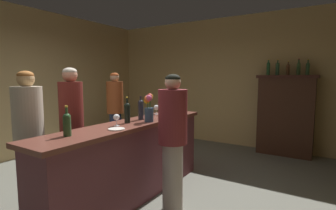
{
  "coord_description": "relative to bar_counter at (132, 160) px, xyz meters",
  "views": [
    {
      "loc": [
        2.39,
        -2.31,
        1.57
      ],
      "look_at": [
        0.6,
        0.5,
        1.2
      ],
      "focal_mm": 27.34,
      "sensor_mm": 36.0,
      "label": 1
    }
  ],
  "objects": [
    {
      "name": "wine_bottle_malbec",
      "position": [
        -0.04,
        0.26,
        0.64
      ],
      "size": [
        0.07,
        0.07,
        0.32
      ],
      "color": "#242531",
      "rests_on": "bar_counter"
    },
    {
      "name": "wine_bottle_pinot",
      "position": [
        -0.04,
        0.87,
        0.64
      ],
      "size": [
        0.07,
        0.07,
        0.33
      ],
      "color": "#4C261A",
      "rests_on": "bar_counter"
    },
    {
      "name": "wall_left",
      "position": [
        -2.98,
        -0.13,
        0.96
      ],
      "size": [
        0.12,
        7.01,
        2.92
      ],
      "primitive_type": "cube",
      "color": "tan",
      "rests_on": "ground"
    },
    {
      "name": "patron_tall",
      "position": [
        -0.68,
        -0.37,
        0.44
      ],
      "size": [
        0.3,
        0.3,
        1.69
      ],
      "rotation": [
        0.0,
        0.0,
        0.87
      ],
      "color": "#B6A78F",
      "rests_on": "ground"
    },
    {
      "name": "wine_bottle_riesling",
      "position": [
        -0.04,
        -0.9,
        0.62
      ],
      "size": [
        0.08,
        0.08,
        0.3
      ],
      "color": "#2E522D",
      "rests_on": "bar_counter"
    },
    {
      "name": "cheese_plate",
      "position": [
        0.15,
        -0.41,
        0.5
      ],
      "size": [
        0.18,
        0.18,
        0.01
      ],
      "primitive_type": "cylinder",
      "color": "white",
      "rests_on": "bar_counter"
    },
    {
      "name": "patron_near_entrance",
      "position": [
        -0.69,
        -0.93,
        0.41
      ],
      "size": [
        0.32,
        0.32,
        1.64
      ],
      "rotation": [
        0.0,
        0.0,
        0.57
      ],
      "color": "brown",
      "rests_on": "ground"
    },
    {
      "name": "display_bottle_midright",
      "position": [
        1.57,
        3.08,
        1.24
      ],
      "size": [
        0.07,
        0.07,
        0.31
      ],
      "color": "#2D4927",
      "rests_on": "display_cabinet"
    },
    {
      "name": "bartender",
      "position": [
        0.61,
        0.01,
        0.38
      ],
      "size": [
        0.33,
        0.33,
        1.6
      ],
      "rotation": [
        0.0,
        0.0,
        3.27
      ],
      "color": "#A1918B",
      "rests_on": "ground"
    },
    {
      "name": "bar_counter",
      "position": [
        0.0,
        0.0,
        0.0
      ],
      "size": [
        0.54,
        2.71,
        0.99
      ],
      "color": "#5A2C33",
      "rests_on": "ground"
    },
    {
      "name": "wall_back",
      "position": [
        -0.28,
        3.37,
        0.96
      ],
      "size": [
        5.4,
        0.12,
        2.92
      ],
      "primitive_type": "cube",
      "color": "tan",
      "rests_on": "ground"
    },
    {
      "name": "display_bottle_left",
      "position": [
        1.01,
        3.08,
        1.25
      ],
      "size": [
        0.07,
        0.07,
        0.32
      ],
      "color": "#25532F",
      "rests_on": "display_cabinet"
    },
    {
      "name": "display_bottle_right",
      "position": [
        1.72,
        3.08,
        1.24
      ],
      "size": [
        0.07,
        0.07,
        0.3
      ],
      "color": "#2A492A",
      "rests_on": "display_cabinet"
    },
    {
      "name": "display_bottle_center",
      "position": [
        1.38,
        3.08,
        1.23
      ],
      "size": [
        0.06,
        0.06,
        0.28
      ],
      "color": "#4C2E19",
      "rests_on": "display_cabinet"
    },
    {
      "name": "display_bottle_midleft",
      "position": [
        1.19,
        3.08,
        1.25
      ],
      "size": [
        0.07,
        0.07,
        0.31
      ],
      "color": "#29472D",
      "rests_on": "display_cabinet"
    },
    {
      "name": "floor",
      "position": [
        -0.28,
        -0.13,
        -0.5
      ],
      "size": [
        8.96,
        8.96,
        0.0
      ],
      "primitive_type": "plane",
      "color": "#66675B",
      "rests_on": "ground"
    },
    {
      "name": "wine_bottle_rose",
      "position": [
        0.16,
        0.67,
        0.63
      ],
      "size": [
        0.07,
        0.07,
        0.31
      ],
      "color": "black",
      "rests_on": "bar_counter"
    },
    {
      "name": "flower_arrangement",
      "position": [
        0.15,
        0.18,
        0.7
      ],
      "size": [
        0.15,
        0.14,
        0.37
      ],
      "color": "#2E4761",
      "rests_on": "bar_counter"
    },
    {
      "name": "wine_glass_mid",
      "position": [
        0.02,
        0.37,
        0.6
      ],
      "size": [
        0.08,
        0.08,
        0.15
      ],
      "color": "white",
      "rests_on": "bar_counter"
    },
    {
      "name": "wine_glass_front",
      "position": [
        -0.16,
        0.79,
        0.59
      ],
      "size": [
        0.08,
        0.08,
        0.15
      ],
      "color": "white",
      "rests_on": "bar_counter"
    },
    {
      "name": "patron_redhead",
      "position": [
        -1.56,
        1.32,
        0.41
      ],
      "size": [
        0.33,
        0.33,
        1.65
      ],
      "rotation": [
        0.0,
        0.0,
        -1.01
      ],
      "color": "#202B47",
      "rests_on": "ground"
    },
    {
      "name": "display_cabinet",
      "position": [
        1.38,
        3.08,
        0.34
      ],
      "size": [
        1.1,
        0.39,
        1.61
      ],
      "color": "#3B2216",
      "rests_on": "ground"
    },
    {
      "name": "wine_bottle_syrah",
      "position": [
        -0.03,
        -0.04,
        0.63
      ],
      "size": [
        0.07,
        0.07,
        0.33
      ],
      "color": "black",
      "rests_on": "bar_counter"
    },
    {
      "name": "wine_glass_rear",
      "position": [
        -0.0,
        -0.26,
        0.59
      ],
      "size": [
        0.08,
        0.08,
        0.14
      ],
      "color": "white",
      "rests_on": "bar_counter"
    }
  ]
}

